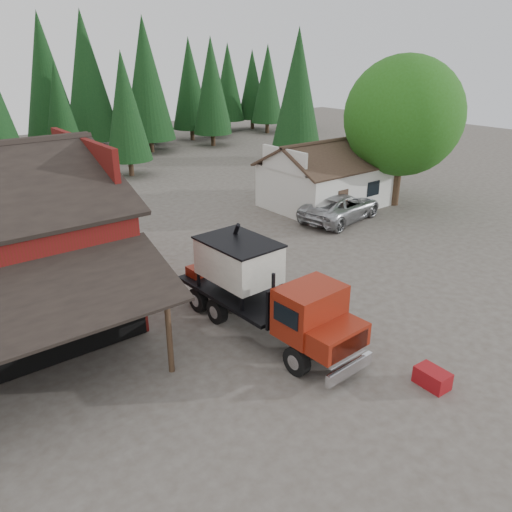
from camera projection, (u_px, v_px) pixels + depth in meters
ground at (328, 343)px, 19.07m from camera, size 120.00×120.00×0.00m
farmhouse at (326, 182)px, 35.28m from camera, size 8.60×6.42×4.65m
deciduous_tree at (403, 121)px, 33.75m from camera, size 8.00×8.00×10.20m
conifer_backdrop at (23, 162)px, 49.58m from camera, size 76.00×16.00×16.00m
near_pine_b at (125, 107)px, 42.02m from camera, size 3.96×3.96×10.40m
near_pine_c at (298, 88)px, 47.85m from camera, size 4.84×4.84×12.40m
feed_truck at (263, 289)px, 19.19m from camera, size 2.86×8.83×3.95m
silver_car at (341, 207)px, 32.47m from camera, size 6.82×4.06×1.78m
equip_box at (432, 378)px, 16.54m from camera, size 0.75×1.13×0.60m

